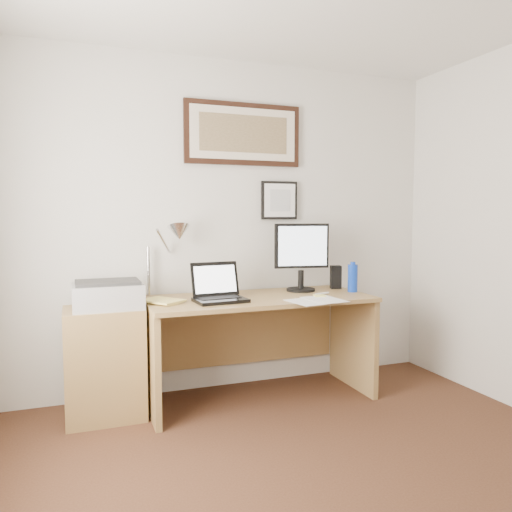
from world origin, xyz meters
name	(u,v)px	position (x,y,z in m)	size (l,w,h in m)	color
wall_back	(224,226)	(0.00, 2.00, 1.25)	(3.50, 0.02, 2.50)	silver
side_cabinet	(105,363)	(-0.92, 1.68, 0.36)	(0.50, 0.40, 0.73)	olive
water_bottle	(353,278)	(0.90, 1.60, 0.85)	(0.07, 0.07, 0.21)	#0E35B7
bottle_cap	(353,263)	(0.90, 1.60, 0.97)	(0.04, 0.04, 0.02)	#0E35B7
speaker	(336,277)	(0.86, 1.79, 0.84)	(0.08, 0.07, 0.18)	black
paper_sheet_a	(306,302)	(0.37, 1.32, 0.75)	(0.20, 0.28, 0.00)	white
paper_sheet_b	(324,299)	(0.53, 1.35, 0.75)	(0.22, 0.31, 0.00)	white
sticky_pad	(320,296)	(0.56, 1.48, 0.76)	(0.08, 0.08, 0.01)	#FCF677
marker_pen	(322,294)	(0.61, 1.55, 0.76)	(0.02, 0.02, 0.14)	white
book	(152,303)	(-0.62, 1.57, 0.76)	(0.20, 0.27, 0.02)	#EBD66E
desk	(255,327)	(0.15, 1.72, 0.51)	(1.60, 0.70, 0.75)	olive
laptop	(218,292)	(-0.17, 1.57, 0.81)	(0.36, 0.32, 0.26)	black
lcd_monitor	(302,254)	(0.55, 1.76, 1.04)	(0.42, 0.22, 0.52)	black
printer	(108,295)	(-0.89, 1.67, 0.82)	(0.44, 0.34, 0.18)	#A5A5A8
desk_lamp	(176,236)	(-0.41, 1.81, 1.19)	(0.29, 0.27, 0.53)	silver
picture_large	(243,134)	(0.15, 1.97, 1.95)	(0.92, 0.04, 0.47)	black
picture_small	(279,200)	(0.45, 1.97, 1.45)	(0.30, 0.03, 0.30)	black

